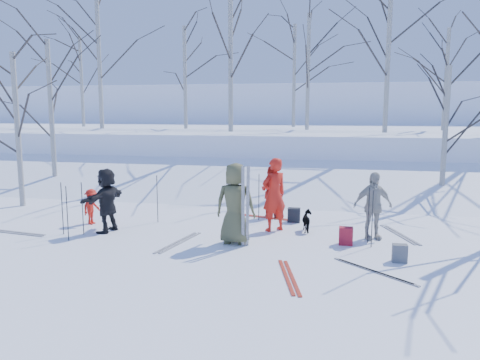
% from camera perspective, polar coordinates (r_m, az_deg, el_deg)
% --- Properties ---
extents(ground, '(120.00, 120.00, 0.00)m').
position_cam_1_polar(ground, '(11.24, -1.57, -7.69)').
color(ground, white).
rests_on(ground, ground).
extents(snow_ramp, '(70.00, 9.49, 4.12)m').
position_cam_1_polar(snow_ramp, '(17.93, 3.57, -1.07)').
color(snow_ramp, white).
rests_on(snow_ramp, ground).
extents(snow_plateau, '(70.00, 18.00, 2.20)m').
position_cam_1_polar(snow_plateau, '(27.70, 6.54, 4.07)').
color(snow_plateau, white).
rests_on(snow_plateau, ground).
extents(far_hill, '(90.00, 30.00, 6.00)m').
position_cam_1_polar(far_hill, '(48.58, 8.84, 7.12)').
color(far_hill, white).
rests_on(far_hill, ground).
extents(skier_olive_center, '(0.95, 0.63, 1.93)m').
position_cam_1_polar(skier_olive_center, '(11.00, -0.60, -2.89)').
color(skier_olive_center, '#4F5030').
rests_on(skier_olive_center, ground).
extents(skier_red_north, '(0.83, 0.80, 1.92)m').
position_cam_1_polar(skier_red_north, '(12.19, 4.19, -1.79)').
color(skier_red_north, red).
rests_on(skier_red_north, ground).
extents(skier_redor_behind, '(0.91, 0.84, 1.51)m').
position_cam_1_polar(skier_redor_behind, '(13.84, 3.87, -1.40)').
color(skier_redor_behind, '#B6170E').
rests_on(skier_redor_behind, ground).
extents(skier_red_seated, '(0.44, 0.67, 0.98)m').
position_cam_1_polar(skier_red_seated, '(13.59, -17.65, -3.11)').
color(skier_red_seated, red).
rests_on(skier_red_seated, ground).
extents(skier_cream_east, '(1.05, 0.71, 1.66)m').
position_cam_1_polar(skier_cream_east, '(11.85, 15.87, -3.04)').
color(skier_cream_east, beige).
rests_on(skier_cream_east, ground).
extents(skier_grey_west, '(0.78, 1.61, 1.66)m').
position_cam_1_polar(skier_grey_west, '(12.56, -15.95, -2.38)').
color(skier_grey_west, black).
rests_on(skier_grey_west, ground).
extents(dog, '(0.45, 0.70, 0.55)m').
position_cam_1_polar(dog, '(12.34, 8.30, -4.99)').
color(dog, black).
rests_on(dog, ground).
extents(upright_ski_left, '(0.10, 0.16, 1.90)m').
position_cam_1_polar(upright_ski_left, '(10.71, 0.37, -3.27)').
color(upright_ski_left, silver).
rests_on(upright_ski_left, ground).
extents(upright_ski_right, '(0.14, 0.23, 1.89)m').
position_cam_1_polar(upright_ski_right, '(10.71, 0.94, -3.27)').
color(upright_ski_right, silver).
rests_on(upright_ski_right, ground).
extents(ski_pair_a, '(2.09, 2.10, 0.02)m').
position_cam_1_polar(ski_pair_a, '(9.70, 16.00, -10.64)').
color(ski_pair_a, silver).
rests_on(ski_pair_a, ground).
extents(ski_pair_b, '(1.09, 1.99, 0.02)m').
position_cam_1_polar(ski_pair_b, '(9.10, 6.00, -11.65)').
color(ski_pair_b, '#A52917').
rests_on(ski_pair_b, ground).
extents(ski_pair_c, '(0.93, 1.98, 0.02)m').
position_cam_1_polar(ski_pair_c, '(11.35, -7.50, -7.55)').
color(ski_pair_c, silver).
rests_on(ski_pair_c, ground).
extents(ski_pair_d, '(0.70, 1.95, 0.02)m').
position_cam_1_polar(ski_pair_d, '(13.46, -25.80, -5.78)').
color(ski_pair_d, silver).
rests_on(ski_pair_d, ground).
extents(ski_pair_e, '(1.18, 2.00, 0.02)m').
position_cam_1_polar(ski_pair_e, '(13.81, 3.28, -4.58)').
color(ski_pair_e, '#A52917').
rests_on(ski_pair_e, ground).
extents(ski_pair_f, '(1.37, 2.02, 0.02)m').
position_cam_1_polar(ski_pair_f, '(12.61, 18.89, -6.31)').
color(ski_pair_f, silver).
rests_on(ski_pair_f, ground).
extents(ski_pole_a, '(0.02, 0.02, 1.34)m').
position_cam_1_polar(ski_pole_a, '(13.32, -10.05, -2.28)').
color(ski_pole_a, black).
rests_on(ski_pole_a, ground).
extents(ski_pole_b, '(0.02, 0.02, 1.34)m').
position_cam_1_polar(ski_pole_b, '(13.38, 2.31, -2.11)').
color(ski_pole_b, black).
rests_on(ski_pole_b, ground).
extents(ski_pole_c, '(0.02, 0.02, 1.34)m').
position_cam_1_polar(ski_pole_c, '(12.51, -18.65, -3.31)').
color(ski_pole_c, black).
rests_on(ski_pole_c, ground).
extents(ski_pole_d, '(0.02, 0.02, 1.34)m').
position_cam_1_polar(ski_pole_d, '(12.68, -20.86, -3.27)').
color(ski_pole_d, black).
rests_on(ski_pole_d, ground).
extents(ski_pole_e, '(0.02, 0.02, 1.34)m').
position_cam_1_polar(ski_pole_e, '(12.05, -20.32, -3.84)').
color(ski_pole_e, black).
rests_on(ski_pole_e, ground).
extents(ski_pole_f, '(0.02, 0.02, 1.34)m').
position_cam_1_polar(ski_pole_f, '(13.43, 4.32, -2.09)').
color(ski_pole_f, black).
rests_on(ski_pole_f, ground).
extents(ski_pole_g, '(0.02, 0.02, 1.34)m').
position_cam_1_polar(ski_pole_g, '(11.51, 15.40, -4.17)').
color(ski_pole_g, black).
rests_on(ski_pole_g, ground).
extents(ski_pole_h, '(0.02, 0.02, 1.34)m').
position_cam_1_polar(ski_pole_h, '(11.16, 15.82, -4.58)').
color(ski_pole_h, black).
rests_on(ski_pole_h, ground).
extents(backpack_red, '(0.32, 0.22, 0.42)m').
position_cam_1_polar(backpack_red, '(11.33, 12.77, -6.67)').
color(backpack_red, maroon).
rests_on(backpack_red, ground).
extents(backpack_grey, '(0.30, 0.20, 0.38)m').
position_cam_1_polar(backpack_grey, '(10.39, 18.90, -8.45)').
color(backpack_grey, '#53565A').
rests_on(backpack_grey, ground).
extents(backpack_dark, '(0.34, 0.24, 0.40)m').
position_cam_1_polar(backpack_dark, '(13.32, 6.59, -4.27)').
color(backpack_dark, black).
rests_on(backpack_dark, ground).
extents(birch_plateau_a, '(5.14, 5.14, 6.49)m').
position_cam_1_polar(birch_plateau_a, '(20.71, -1.16, 14.94)').
color(birch_plateau_a, silver).
rests_on(birch_plateau_a, snow_plateau).
extents(birch_plateau_b, '(4.46, 4.46, 5.52)m').
position_cam_1_polar(birch_plateau_b, '(26.34, 6.62, 12.46)').
color(birch_plateau_b, silver).
rests_on(birch_plateau_b, snow_plateau).
extents(birch_plateau_c, '(5.16, 5.16, 6.52)m').
position_cam_1_polar(birch_plateau_c, '(20.68, 17.63, 14.60)').
color(birch_plateau_c, silver).
rests_on(birch_plateau_c, snow_plateau).
extents(birch_plateau_d, '(5.49, 5.49, 6.99)m').
position_cam_1_polar(birch_plateau_d, '(25.00, -16.80, 14.06)').
color(birch_plateau_d, silver).
rests_on(birch_plateau_d, snow_plateau).
extents(birch_plateau_e, '(3.81, 3.81, 4.59)m').
position_cam_1_polar(birch_plateau_e, '(23.70, 23.82, 11.12)').
color(birch_plateau_e, silver).
rests_on(birch_plateau_e, snow_plateau).
extents(birch_plateau_g, '(4.10, 4.10, 5.00)m').
position_cam_1_polar(birch_plateau_g, '(28.32, -18.75, 11.27)').
color(birch_plateau_g, silver).
rests_on(birch_plateau_g, snow_plateau).
extents(birch_plateau_h, '(4.11, 4.11, 5.02)m').
position_cam_1_polar(birch_plateau_h, '(23.99, -6.72, 12.24)').
color(birch_plateau_h, silver).
rests_on(birch_plateau_h, snow_plateau).
extents(birch_plateau_j, '(4.35, 4.35, 5.36)m').
position_cam_1_polar(birch_plateau_j, '(22.70, 8.30, 12.86)').
color(birch_plateau_j, silver).
rests_on(birch_plateau_j, snow_plateau).
extents(birch_edge_a, '(4.07, 4.07, 4.96)m').
position_cam_1_polar(birch_edge_a, '(16.81, -25.48, 5.46)').
color(birch_edge_a, silver).
rests_on(birch_edge_a, ground).
extents(birch_edge_d, '(4.66, 4.66, 5.80)m').
position_cam_1_polar(birch_edge_d, '(19.74, -22.01, 7.24)').
color(birch_edge_d, silver).
rests_on(birch_edge_d, ground).
extents(birch_edge_e, '(3.81, 3.81, 4.58)m').
position_cam_1_polar(birch_edge_e, '(17.07, 23.72, 4.97)').
color(birch_edge_e, silver).
rests_on(birch_edge_e, ground).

